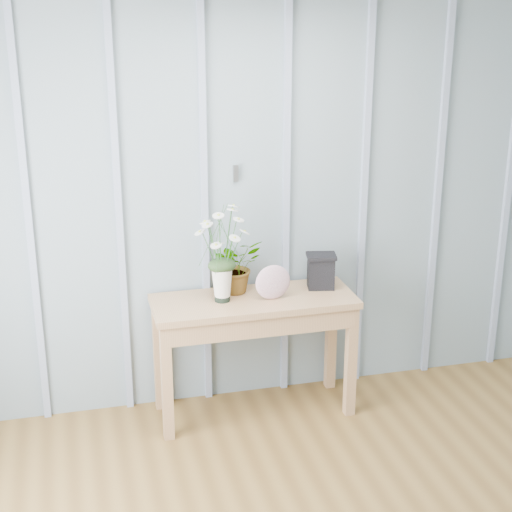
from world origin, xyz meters
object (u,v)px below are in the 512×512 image
object	(u,v)px
sideboard	(254,316)
carved_box	(321,271)
daisy_vase	(222,243)
felt_disc_vessel	(273,282)

from	to	relation	value
sideboard	carved_box	distance (m)	0.49
daisy_vase	carved_box	size ratio (longest dim) A/B	2.66
daisy_vase	sideboard	bearing A→B (deg)	-2.21
sideboard	daisy_vase	size ratio (longest dim) A/B	2.11
carved_box	sideboard	bearing A→B (deg)	-171.51
sideboard	daisy_vase	bearing A→B (deg)	177.79
sideboard	felt_disc_vessel	bearing A→B (deg)	-20.62
daisy_vase	felt_disc_vessel	world-z (taller)	daisy_vase
carved_box	felt_disc_vessel	bearing A→B (deg)	-162.48
daisy_vase	carved_box	xyz separation A→B (m)	(0.62, 0.06, -0.25)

